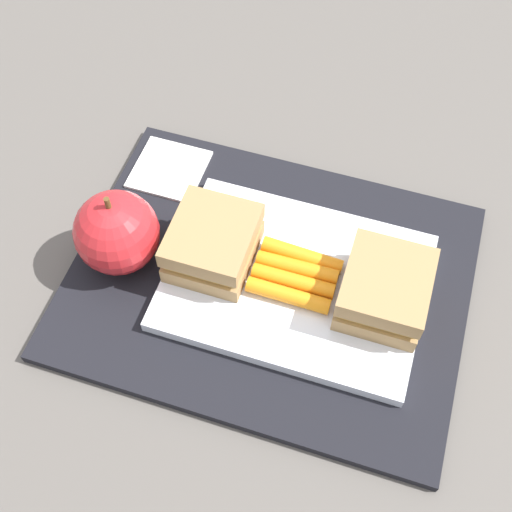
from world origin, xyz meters
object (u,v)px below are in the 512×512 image
(food_tray, at_px, (295,282))
(sandwich_half_right, at_px, (213,243))
(carrot_sticks_bundle, at_px, (295,275))
(apple, at_px, (117,233))
(paper_napkin, at_px, (169,169))
(sandwich_half_left, at_px, (385,290))

(food_tray, height_order, sandwich_half_right, sandwich_half_right)
(carrot_sticks_bundle, distance_m, apple, 0.16)
(sandwich_half_right, bearing_deg, apple, 12.26)
(sandwich_half_right, bearing_deg, food_tray, 180.00)
(sandwich_half_right, relative_size, carrot_sticks_bundle, 1.05)
(sandwich_half_right, xyz_separation_m, apple, (0.08, 0.02, 0.00))
(apple, distance_m, paper_napkin, 0.12)
(food_tray, relative_size, sandwich_half_left, 2.88)
(food_tray, relative_size, carrot_sticks_bundle, 3.02)
(sandwich_half_left, xyz_separation_m, carrot_sticks_bundle, (0.08, 0.00, -0.01))
(carrot_sticks_bundle, bearing_deg, apple, 6.41)
(food_tray, bearing_deg, sandwich_half_right, 0.00)
(sandwich_half_left, height_order, apple, apple)
(food_tray, xyz_separation_m, sandwich_half_left, (-0.08, 0.00, 0.03))
(carrot_sticks_bundle, bearing_deg, paper_napkin, -29.90)
(paper_napkin, bearing_deg, sandwich_half_left, 158.98)
(carrot_sticks_bundle, bearing_deg, sandwich_half_right, -0.11)
(sandwich_half_right, height_order, apple, apple)
(food_tray, distance_m, sandwich_half_right, 0.08)
(carrot_sticks_bundle, relative_size, paper_napkin, 1.09)
(carrot_sticks_bundle, relative_size, apple, 0.87)
(apple, bearing_deg, food_tray, -173.57)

